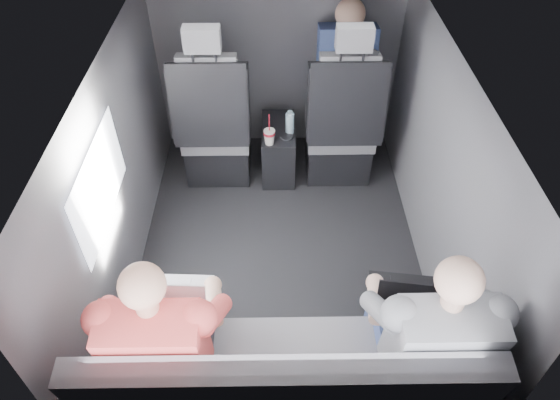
{
  "coord_description": "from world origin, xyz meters",
  "views": [
    {
      "loc": [
        -0.03,
        -2.13,
        2.51
      ],
      "look_at": [
        -0.0,
        -0.05,
        0.55
      ],
      "focal_mm": 32.0,
      "sensor_mm": 36.0,
      "label": 1
    }
  ],
  "objects_px": {
    "rear_bench": "(283,389)",
    "passenger_rear_right": "(424,332)",
    "soda_cup": "(269,136)",
    "laptop_white": "(177,297)",
    "front_seat_left": "(216,131)",
    "laptop_black": "(407,297)",
    "water_bottle": "(290,123)",
    "passenger_front_right": "(345,69)",
    "front_seat_right": "(340,130)",
    "passenger_rear_left": "(168,336)",
    "center_console": "(278,149)"
  },
  "relations": [
    {
      "from": "rear_bench",
      "to": "passenger_rear_right",
      "type": "bearing_deg",
      "value": 8.91
    },
    {
      "from": "soda_cup",
      "to": "laptop_white",
      "type": "relative_size",
      "value": 0.79
    },
    {
      "from": "front_seat_left",
      "to": "laptop_black",
      "type": "relative_size",
      "value": 3.63
    },
    {
      "from": "water_bottle",
      "to": "soda_cup",
      "type": "bearing_deg",
      "value": -137.76
    },
    {
      "from": "laptop_white",
      "to": "passenger_front_right",
      "type": "relative_size",
      "value": 0.37
    },
    {
      "from": "front_seat_left",
      "to": "water_bottle",
      "type": "distance_m",
      "value": 0.54
    },
    {
      "from": "front_seat_left",
      "to": "passenger_front_right",
      "type": "xyz_separation_m",
      "value": [
        0.93,
        0.26,
        0.35
      ]
    },
    {
      "from": "laptop_white",
      "to": "water_bottle",
      "type": "bearing_deg",
      "value": 70.62
    },
    {
      "from": "passenger_front_right",
      "to": "rear_bench",
      "type": "bearing_deg",
      "value": -102.55
    },
    {
      "from": "front_seat_left",
      "to": "laptop_black",
      "type": "distance_m",
      "value": 1.93
    },
    {
      "from": "rear_bench",
      "to": "laptop_white",
      "type": "bearing_deg",
      "value": 149.15
    },
    {
      "from": "front_seat_left",
      "to": "laptop_white",
      "type": "distance_m",
      "value": 1.63
    },
    {
      "from": "front_seat_right",
      "to": "passenger_rear_right",
      "type": "height_order",
      "value": "front_seat_right"
    },
    {
      "from": "rear_bench",
      "to": "passenger_rear_left",
      "type": "bearing_deg",
      "value": 169.03
    },
    {
      "from": "front_seat_left",
      "to": "passenger_front_right",
      "type": "bearing_deg",
      "value": 15.49
    },
    {
      "from": "laptop_black",
      "to": "passenger_rear_left",
      "type": "xyz_separation_m",
      "value": [
        -1.06,
        -0.18,
        -0.01
      ]
    },
    {
      "from": "water_bottle",
      "to": "laptop_white",
      "type": "height_order",
      "value": "laptop_white"
    },
    {
      "from": "passenger_rear_left",
      "to": "passenger_rear_right",
      "type": "bearing_deg",
      "value": -0.01
    },
    {
      "from": "soda_cup",
      "to": "water_bottle",
      "type": "height_order",
      "value": "soda_cup"
    },
    {
      "from": "front_seat_right",
      "to": "soda_cup",
      "type": "height_order",
      "value": "front_seat_right"
    },
    {
      "from": "laptop_black",
      "to": "passenger_rear_right",
      "type": "height_order",
      "value": "passenger_rear_right"
    },
    {
      "from": "center_console",
      "to": "water_bottle",
      "type": "relative_size",
      "value": 2.69
    },
    {
      "from": "front_seat_right",
      "to": "passenger_rear_left",
      "type": "bearing_deg",
      "value": -117.58
    },
    {
      "from": "front_seat_left",
      "to": "laptop_white",
      "type": "relative_size",
      "value": 4.11
    },
    {
      "from": "passenger_rear_right",
      "to": "passenger_front_right",
      "type": "distance_m",
      "value": 2.07
    },
    {
      "from": "front_seat_left",
      "to": "passenger_front_right",
      "type": "height_order",
      "value": "front_seat_left"
    },
    {
      "from": "laptop_black",
      "to": "passenger_front_right",
      "type": "distance_m",
      "value": 1.89
    },
    {
      "from": "front_seat_right",
      "to": "rear_bench",
      "type": "distance_m",
      "value": 1.96
    },
    {
      "from": "rear_bench",
      "to": "laptop_white",
      "type": "xyz_separation_m",
      "value": [
        -0.48,
        0.29,
        0.32
      ]
    },
    {
      "from": "rear_bench",
      "to": "water_bottle",
      "type": "distance_m",
      "value": 1.89
    },
    {
      "from": "soda_cup",
      "to": "passenger_front_right",
      "type": "height_order",
      "value": "passenger_front_right"
    },
    {
      "from": "front_seat_right",
      "to": "soda_cup",
      "type": "distance_m",
      "value": 0.54
    },
    {
      "from": "passenger_rear_left",
      "to": "passenger_front_right",
      "type": "xyz_separation_m",
      "value": [
        0.97,
        2.06,
        0.14
      ]
    },
    {
      "from": "water_bottle",
      "to": "passenger_front_right",
      "type": "relative_size",
      "value": 0.22
    },
    {
      "from": "laptop_white",
      "to": "center_console",
      "type": "bearing_deg",
      "value": 73.84
    },
    {
      "from": "center_console",
      "to": "rear_bench",
      "type": "height_order",
      "value": "rear_bench"
    },
    {
      "from": "front_seat_right",
      "to": "laptop_black",
      "type": "distance_m",
      "value": 1.65
    },
    {
      "from": "laptop_white",
      "to": "laptop_black",
      "type": "bearing_deg",
      "value": -0.71
    },
    {
      "from": "water_bottle",
      "to": "passenger_front_right",
      "type": "distance_m",
      "value": 0.56
    },
    {
      "from": "soda_cup",
      "to": "front_seat_right",
      "type": "bearing_deg",
      "value": 16.29
    },
    {
      "from": "soda_cup",
      "to": "water_bottle",
      "type": "xyz_separation_m",
      "value": [
        0.15,
        0.13,
        0.02
      ]
    },
    {
      "from": "rear_bench",
      "to": "laptop_white",
      "type": "distance_m",
      "value": 0.64
    },
    {
      "from": "soda_cup",
      "to": "front_seat_left",
      "type": "bearing_deg",
      "value": 158.82
    },
    {
      "from": "center_console",
      "to": "passenger_front_right",
      "type": "bearing_deg",
      "value": 24.39
    },
    {
      "from": "front_seat_left",
      "to": "center_console",
      "type": "distance_m",
      "value": 0.49
    },
    {
      "from": "passenger_front_right",
      "to": "front_seat_left",
      "type": "bearing_deg",
      "value": -164.51
    },
    {
      "from": "passenger_rear_left",
      "to": "front_seat_left",
      "type": "bearing_deg",
      "value": 88.62
    },
    {
      "from": "water_bottle",
      "to": "passenger_rear_right",
      "type": "relative_size",
      "value": 0.15
    },
    {
      "from": "passenger_rear_right",
      "to": "rear_bench",
      "type": "bearing_deg",
      "value": -171.09
    },
    {
      "from": "passenger_rear_right",
      "to": "passenger_front_right",
      "type": "xyz_separation_m",
      "value": [
        -0.13,
        2.06,
        0.13
      ]
    }
  ]
}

